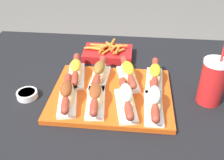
# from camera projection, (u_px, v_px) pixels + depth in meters

# --- Properties ---
(patio_table) EXTENTS (1.21, 1.00, 0.69)m
(patio_table) POSITION_uv_depth(u_px,v_px,m) (100.00, 153.00, 1.17)
(patio_table) COLOR black
(patio_table) RESTS_ON ground_plane
(serving_tray) EXTENTS (0.43, 0.34, 0.02)m
(serving_tray) POSITION_uv_depth(u_px,v_px,m) (111.00, 94.00, 0.94)
(serving_tray) COLOR #CC4C14
(serving_tray) RESTS_ON patio_table
(hot_dog_0) EXTENTS (0.09, 0.21, 0.07)m
(hot_dog_0) POSITION_uv_depth(u_px,v_px,m) (67.00, 94.00, 0.87)
(hot_dog_0) COLOR white
(hot_dog_0) RESTS_ON serving_tray
(hot_dog_1) EXTENTS (0.08, 0.22, 0.06)m
(hot_dog_1) POSITION_uv_depth(u_px,v_px,m) (95.00, 96.00, 0.87)
(hot_dog_1) COLOR white
(hot_dog_1) RESTS_ON serving_tray
(hot_dog_2) EXTENTS (0.09, 0.21, 0.08)m
(hot_dog_2) POSITION_uv_depth(u_px,v_px,m) (126.00, 98.00, 0.85)
(hot_dog_2) COLOR white
(hot_dog_2) RESTS_ON serving_tray
(hot_dog_3) EXTENTS (0.06, 0.22, 0.08)m
(hot_dog_3) POSITION_uv_depth(u_px,v_px,m) (154.00, 101.00, 0.84)
(hot_dog_3) COLOR white
(hot_dog_3) RESTS_ON serving_tray
(hot_dog_4) EXTENTS (0.09, 0.21, 0.07)m
(hot_dog_4) POSITION_uv_depth(u_px,v_px,m) (76.00, 70.00, 1.00)
(hot_dog_4) COLOR white
(hot_dog_4) RESTS_ON serving_tray
(hot_dog_5) EXTENTS (0.07, 0.22, 0.07)m
(hot_dog_5) POSITION_uv_depth(u_px,v_px,m) (99.00, 73.00, 0.99)
(hot_dog_5) COLOR white
(hot_dog_5) RESTS_ON serving_tray
(hot_dog_6) EXTENTS (0.10, 0.21, 0.07)m
(hot_dog_6) POSITION_uv_depth(u_px,v_px,m) (128.00, 73.00, 0.98)
(hot_dog_6) COLOR white
(hot_dog_6) RESTS_ON serving_tray
(hot_dog_7) EXTENTS (0.07, 0.22, 0.07)m
(hot_dog_7) POSITION_uv_depth(u_px,v_px,m) (155.00, 75.00, 0.97)
(hot_dog_7) COLOR white
(hot_dog_7) RESTS_ON serving_tray
(sauce_bowl) EXTENTS (0.07, 0.07, 0.02)m
(sauce_bowl) POSITION_uv_depth(u_px,v_px,m) (27.00, 94.00, 0.94)
(sauce_bowl) COLOR white
(sauce_bowl) RESTS_ON patio_table
(drink_cup) EXTENTS (0.09, 0.09, 0.22)m
(drink_cup) POSITION_uv_depth(u_px,v_px,m) (212.00, 82.00, 0.88)
(drink_cup) COLOR red
(drink_cup) RESTS_ON patio_table
(fries_basket) EXTENTS (0.22, 0.15, 0.06)m
(fries_basket) POSITION_uv_depth(u_px,v_px,m) (108.00, 53.00, 1.18)
(fries_basket) COLOR #B21919
(fries_basket) RESTS_ON patio_table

